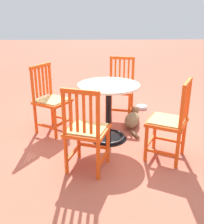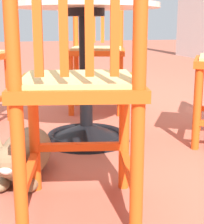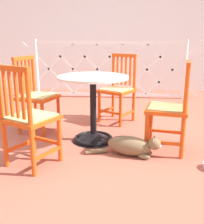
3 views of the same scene
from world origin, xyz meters
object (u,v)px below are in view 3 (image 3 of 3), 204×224
Objects in this scene: cafe_table at (93,116)px; tabby_cat at (133,146)px; orange_chair_near_fence at (170,109)px; orange_chair_by_planter at (118,90)px; orange_chair_facing_out at (36,97)px; orange_chair_at_corner at (29,119)px.

tabby_cat is at bearing -41.02° from cafe_table.
orange_chair_by_planter is (-0.53, 0.97, 0.00)m from orange_chair_near_fence.
cafe_table is at bearing 164.82° from orange_chair_near_fence.
orange_chair_near_fence is 1.23× the size of tabby_cat.
tabby_cat is (-0.36, -0.16, -0.34)m from orange_chair_near_fence.
orange_chair_facing_out is at bearing -152.73° from orange_chair_by_planter.
cafe_table is 0.83× the size of orange_chair_near_fence.
orange_chair_facing_out is 1.00× the size of orange_chair_at_corner.
orange_chair_by_planter is (0.98, 0.50, 0.00)m from orange_chair_facing_out.
orange_chair_at_corner is (-0.50, -0.64, 0.15)m from cafe_table.
orange_chair_at_corner is 1.00× the size of orange_chair_by_planter.
orange_chair_at_corner and orange_chair_by_planter have the same top height.
orange_chair_facing_out reaches higher than tabby_cat.
orange_chair_near_fence and orange_chair_by_planter have the same top height.
orange_chair_facing_out is 1.00× the size of orange_chair_near_fence.
orange_chair_by_planter is (0.76, 1.40, 0.00)m from orange_chair_at_corner.
orange_chair_near_fence reaches higher than tabby_cat.
orange_chair_at_corner reaches higher than tabby_cat.
cafe_table is 0.83× the size of orange_chair_at_corner.
orange_chair_facing_out and orange_chair_near_fence have the same top height.
orange_chair_facing_out and orange_chair_at_corner have the same top height.
tabby_cat is (0.16, -1.13, -0.34)m from orange_chair_by_planter.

